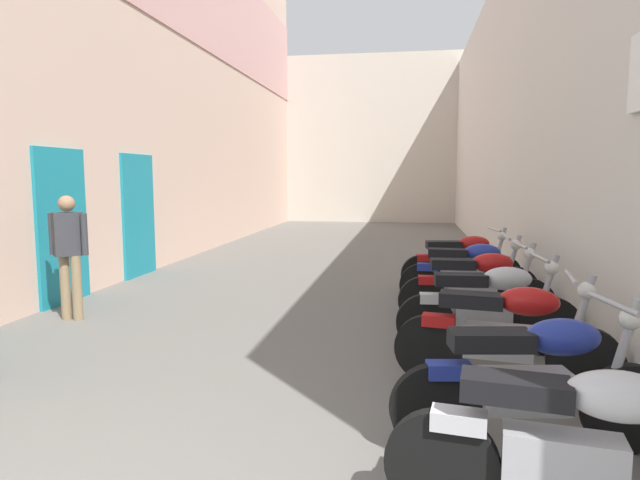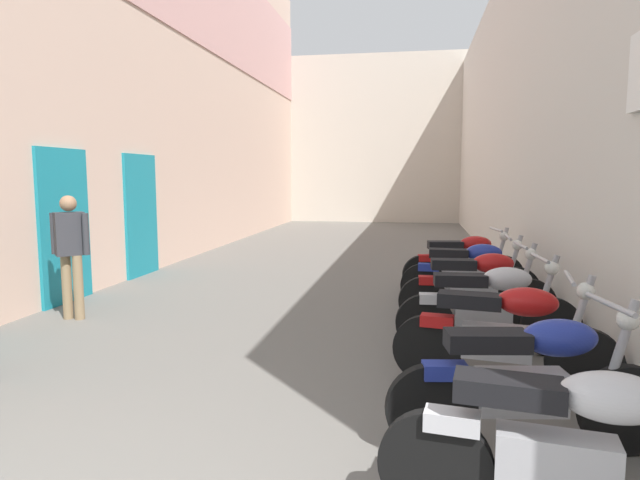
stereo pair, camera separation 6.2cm
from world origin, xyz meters
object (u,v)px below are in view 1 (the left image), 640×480
object	(u,v)px
motorcycle_second	(534,379)
motorcycle_third	(506,333)
motorcycle_fifth	(477,286)
motorcycle_sixth	(469,273)
pedestrian_further_down	(69,248)
motorcycle_fourth	(489,305)
motorcycle_nearest	(576,447)
motorcycle_seventh	(462,262)

from	to	relation	value
motorcycle_second	motorcycle_third	size ratio (longest dim) A/B	1.00
motorcycle_second	motorcycle_fifth	size ratio (longest dim) A/B	0.99
motorcycle_second	motorcycle_sixth	xyz separation A→B (m)	(0.00, 3.95, 0.00)
motorcycle_sixth	pedestrian_further_down	size ratio (longest dim) A/B	1.18
motorcycle_second	motorcycle_fifth	distance (m)	3.04
motorcycle_second	pedestrian_further_down	xyz separation A→B (m)	(-5.00, 2.55, 0.42)
motorcycle_sixth	pedestrian_further_down	distance (m)	5.21
motorcycle_third	motorcycle_sixth	world-z (taller)	same
motorcycle_fourth	motorcycle_fifth	bearing A→B (deg)	90.00
motorcycle_second	motorcycle_nearest	bearing A→B (deg)	-90.00
motorcycle_third	motorcycle_sixth	size ratio (longest dim) A/B	0.99
motorcycle_nearest	motorcycle_fourth	bearing A→B (deg)	90.00
motorcycle_second	motorcycle_fifth	world-z (taller)	same
motorcycle_nearest	motorcycle_fifth	world-z (taller)	same
motorcycle_nearest	motorcycle_seventh	size ratio (longest dim) A/B	1.00
motorcycle_fourth	motorcycle_seventh	distance (m)	2.87
pedestrian_further_down	motorcycle_second	bearing A→B (deg)	-26.97
motorcycle_sixth	pedestrian_further_down	world-z (taller)	pedestrian_further_down
motorcycle_second	motorcycle_seventh	size ratio (longest dim) A/B	1.00
motorcycle_third	pedestrian_further_down	xyz separation A→B (m)	(-5.00, 1.49, 0.42)
motorcycle_nearest	motorcycle_seventh	world-z (taller)	same
motorcycle_second	motorcycle_fourth	distance (m)	2.04
motorcycle_third	motorcycle_fifth	xyz separation A→B (m)	(0.00, 1.98, 0.00)
motorcycle_second	motorcycle_sixth	bearing A→B (deg)	90.00
motorcycle_fifth	motorcycle_seventh	bearing A→B (deg)	90.00
motorcycle_sixth	motorcycle_fourth	bearing A→B (deg)	-90.00
motorcycle_fifth	motorcycle_second	bearing A→B (deg)	-90.00
motorcycle_sixth	motorcycle_seventh	distance (m)	0.96
motorcycle_seventh	pedestrian_further_down	world-z (taller)	pedestrian_further_down
motorcycle_third	pedestrian_further_down	distance (m)	5.24
motorcycle_nearest	motorcycle_fourth	xyz separation A→B (m)	(0.00, 2.94, 0.00)
motorcycle_fourth	motorcycle_seventh	bearing A→B (deg)	90.00
motorcycle_sixth	motorcycle_seventh	size ratio (longest dim) A/B	1.01
motorcycle_second	pedestrian_further_down	size ratio (longest dim) A/B	1.17
motorcycle_fourth	motorcycle_second	bearing A→B (deg)	-90.00
motorcycle_second	motorcycle_fourth	size ratio (longest dim) A/B	0.99
motorcycle_nearest	motorcycle_sixth	distance (m)	4.85
motorcycle_nearest	motorcycle_sixth	world-z (taller)	same
motorcycle_fourth	motorcycle_fifth	size ratio (longest dim) A/B	1.00
motorcycle_sixth	motorcycle_fifth	bearing A→B (deg)	-90.00
motorcycle_third	pedestrian_further_down	bearing A→B (deg)	163.43
motorcycle_seventh	pedestrian_further_down	bearing A→B (deg)	-154.71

